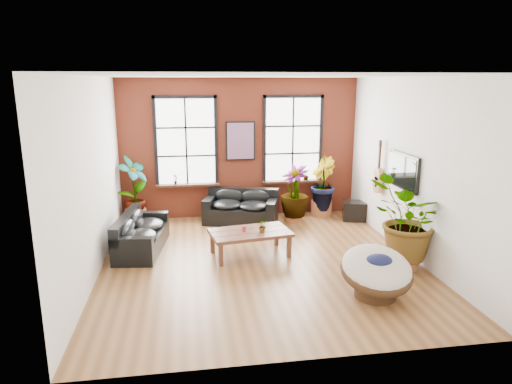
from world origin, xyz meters
TOP-DOWN VIEW (x-y plane):
  - room at (0.00, 0.15)m, footprint 6.04×6.54m
  - sofa_back at (-0.06, 2.62)m, footprint 1.95×1.36m
  - sofa_left at (-2.37, 1.02)m, footprint 1.04×1.99m
  - coffee_table at (-0.15, 0.39)m, footprint 1.69×1.14m
  - papasan_chair at (1.60, -1.73)m, footprint 1.18×1.20m
  - poster at (0.00, 3.18)m, footprint 0.74×0.06m
  - tv_wall_unit at (2.93, 0.60)m, footprint 0.13×1.86m
  - media_box at (2.77, 2.37)m, footprint 0.67×0.61m
  - pot_back_left at (-2.63, 2.86)m, footprint 0.67×0.67m
  - pot_back_right at (2.08, 2.91)m, footprint 0.71×0.71m
  - pot_right_wall at (2.61, -0.69)m, footprint 0.55×0.55m
  - pot_mid at (1.23, 2.51)m, footprint 0.51×0.51m
  - floor_plant_back_left at (-2.63, 2.83)m, footprint 0.93×0.97m
  - floor_plant_back_right at (2.07, 2.93)m, footprint 0.68×0.81m
  - floor_plant_right_wall at (2.61, -0.73)m, footprint 1.86×1.83m
  - floor_plant_mid at (1.25, 2.47)m, footprint 0.98×0.98m
  - table_plant at (0.09, 0.31)m, footprint 0.25×0.23m
  - sill_plant_left at (-1.65, 3.13)m, footprint 0.17×0.17m
  - sill_plant_right at (1.70, 3.13)m, footprint 0.19×0.19m

SIDE VIEW (x-z plane):
  - pot_mid at x=1.23m, z-range 0.00..0.33m
  - pot_back_left at x=-2.63m, z-range 0.00..0.37m
  - pot_right_wall at x=2.61m, z-range 0.00..0.38m
  - pot_back_right at x=2.08m, z-range 0.00..0.39m
  - media_box at x=2.77m, z-range 0.00..0.47m
  - sofa_left at x=-2.37m, z-range -0.04..0.72m
  - sofa_back at x=-0.06m, z-range -0.04..0.77m
  - coffee_table at x=-0.15m, z-range 0.14..0.75m
  - papasan_chair at x=1.60m, z-range 0.01..0.88m
  - table_plant at x=0.09m, z-range 0.50..0.76m
  - floor_plant_mid at x=1.25m, z-range 0.14..1.41m
  - floor_plant_back_right at x=2.07m, z-range 0.15..1.53m
  - floor_plant_back_left at x=-2.63m, z-range 0.15..1.68m
  - floor_plant_right_wall at x=2.61m, z-range 0.16..1.72m
  - sill_plant_left at x=-1.65m, z-range 0.90..1.17m
  - sill_plant_right at x=1.70m, z-range 0.90..1.17m
  - tv_wall_unit at x=2.93m, z-range 0.94..2.14m
  - room at x=0.00m, z-range -0.02..3.52m
  - poster at x=0.00m, z-range 1.46..2.44m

